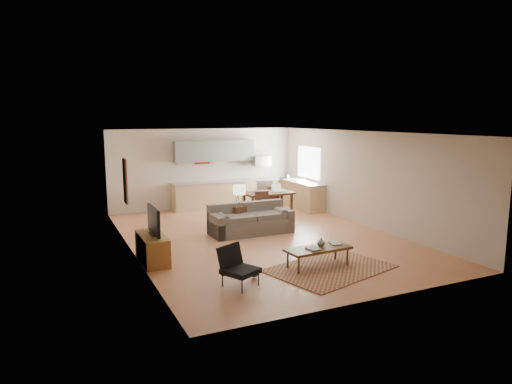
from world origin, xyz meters
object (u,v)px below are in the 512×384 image
armchair (240,267)px  console_table (239,218)px  tv_credenza (152,248)px  sofa (251,219)px  coffee_table (318,257)px  dining_table (268,204)px

armchair → console_table: (1.60, 3.88, -0.02)m
console_table → tv_credenza: bearing=-169.9°
sofa → armchair: sofa is taller
coffee_table → console_table: 3.54m
sofa → console_table: sofa is taller
console_table → dining_table: dining_table is taller
armchair → coffee_table: bearing=-16.1°
tv_credenza → dining_table: size_ratio=0.85×
sofa → dining_table: size_ratio=1.50×
sofa → tv_credenza: sofa is taller
sofa → armchair: size_ratio=3.05×
tv_credenza → dining_table: 5.25m
sofa → coffee_table: size_ratio=1.63×
console_table → dining_table: (1.51, 1.31, 0.03)m
tv_credenza → console_table: 3.26m
coffee_table → tv_credenza: size_ratio=1.08×
armchair → tv_credenza: 2.44m
coffee_table → dining_table: 4.99m
sofa → console_table: size_ratio=3.23×
coffee_table → armchair: 1.93m
dining_table → console_table: bearing=-138.9°
sofa → armchair: 3.91m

